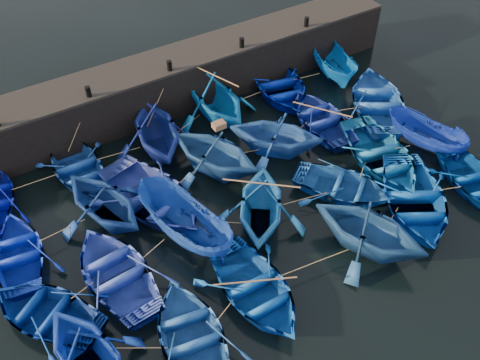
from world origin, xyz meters
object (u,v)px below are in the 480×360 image
boat_8 (152,197)px  wooden_crate (219,125)px  boat_13 (47,312)px  boat_20 (86,353)px

boat_8 → wooden_crate: (3.60, 0.52, 1.97)m
boat_13 → wooden_crate: 9.88m
boat_13 → boat_20: bearing=68.8°
boat_8 → boat_20: 7.36m
boat_8 → wooden_crate: bearing=-6.6°
wooden_crate → boat_13: bearing=-158.6°
boat_20 → wooden_crate: bearing=24.0°
boat_8 → boat_20: size_ratio=1.32×
boat_8 → boat_13: boat_8 is taller
boat_13 → wooden_crate: (8.99, 3.53, 2.09)m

